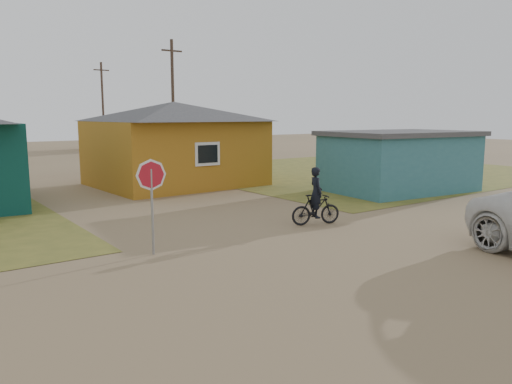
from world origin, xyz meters
TOP-DOWN VIEW (x-y plane):
  - ground at (0.00, 0.00)m, footprint 120.00×120.00m
  - grass_ne at (14.00, 13.00)m, footprint 20.00×18.00m
  - house_yellow at (2.50, 14.00)m, footprint 7.72×6.76m
  - shed_turquoise at (9.50, 6.50)m, footprint 6.71×4.93m
  - house_beige_east at (10.00, 40.00)m, footprint 6.95×6.05m
  - utility_pole_near at (6.50, 22.00)m, footprint 1.40×0.20m
  - utility_pole_far at (7.50, 38.00)m, footprint 1.40×0.20m
  - stop_sign at (-3.48, 3.38)m, footprint 0.69×0.34m
  - cyclist at (1.86, 3.53)m, footprint 1.60×0.90m

SIDE VIEW (x-z plane):
  - ground at x=0.00m, z-range 0.00..0.00m
  - grass_ne at x=14.00m, z-range 0.00..0.01m
  - cyclist at x=1.86m, z-range -0.24..1.51m
  - shed_turquoise at x=9.50m, z-range 0.01..2.61m
  - stop_sign at x=-3.48m, z-range 0.55..2.82m
  - house_beige_east at x=10.00m, z-range 0.06..3.66m
  - house_yellow at x=2.50m, z-range 0.05..3.95m
  - utility_pole_near at x=6.50m, z-range 0.14..8.14m
  - utility_pole_far at x=7.50m, z-range 0.14..8.14m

